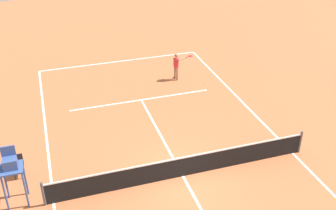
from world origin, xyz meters
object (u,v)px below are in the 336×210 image
object	(u,v)px
tennis_ball	(206,82)
umpire_chair	(11,167)
courtside_chair_mid	(18,165)
player_serving	(177,64)

from	to	relation	value
tennis_ball	umpire_chair	bearing A→B (deg)	34.04
tennis_ball	courtside_chair_mid	world-z (taller)	courtside_chair_mid
tennis_ball	umpire_chair	size ratio (longest dim) A/B	0.03
umpire_chair	courtside_chair_mid	bearing A→B (deg)	-91.84
courtside_chair_mid	tennis_ball	bearing A→B (deg)	-152.23
player_serving	umpire_chair	size ratio (longest dim) A/B	0.69
player_serving	umpire_chair	world-z (taller)	umpire_chair
umpire_chair	courtside_chair_mid	distance (m)	1.92
tennis_ball	courtside_chair_mid	xyz separation A→B (m)	(10.45, 5.50, 0.50)
player_serving	tennis_ball	bearing A→B (deg)	33.40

